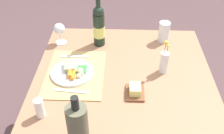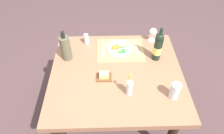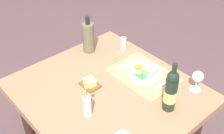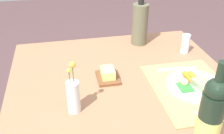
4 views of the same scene
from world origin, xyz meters
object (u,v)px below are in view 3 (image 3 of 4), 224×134
(knife, at_px, (127,64))
(butter_dish, at_px, (90,83))
(fork, at_px, (163,84))
(flower_vase, at_px, (87,105))
(wine_bottle, at_px, (171,91))
(dining_table, at_px, (108,100))
(cooler_bottle, at_px, (88,37))
(wine_glass, at_px, (198,77))
(dinner_plate, at_px, (144,72))
(salt_shaker, at_px, (123,44))

(knife, relative_size, butter_dish, 1.52)
(fork, relative_size, flower_vase, 0.84)
(flower_vase, xyz_separation_m, wine_bottle, (-0.28, -0.40, 0.06))
(dining_table, relative_size, flower_vase, 5.23)
(dining_table, height_order, cooler_bottle, cooler_bottle)
(flower_vase, distance_m, cooler_bottle, 0.69)
(fork, relative_size, butter_dish, 1.42)
(wine_bottle, bearing_deg, wine_glass, -91.51)
(dinner_plate, distance_m, butter_dish, 0.39)
(fork, distance_m, flower_vase, 0.56)
(dining_table, distance_m, wine_glass, 0.61)
(dinner_plate, bearing_deg, dining_table, 81.89)
(butter_dish, relative_size, salt_shaker, 1.22)
(cooler_bottle, bearing_deg, wine_bottle, 178.26)
(butter_dish, height_order, wine_glass, wine_glass)
(dining_table, xyz_separation_m, wine_bottle, (-0.37, -0.17, 0.23))
(butter_dish, distance_m, cooler_bottle, 0.44)
(fork, distance_m, butter_dish, 0.49)
(fork, height_order, wine_bottle, wine_bottle)
(fork, distance_m, wine_bottle, 0.26)
(knife, xyz_separation_m, wine_glass, (-0.49, -0.15, 0.09))
(fork, bearing_deg, cooler_bottle, 8.33)
(wine_bottle, bearing_deg, flower_vase, 54.76)
(wine_glass, distance_m, wine_bottle, 0.27)
(fork, xyz_separation_m, knife, (0.32, 0.03, 0.00))
(cooler_bottle, height_order, salt_shaker, cooler_bottle)
(flower_vase, height_order, wine_bottle, wine_bottle)
(dining_table, bearing_deg, knife, -68.72)
(butter_dish, bearing_deg, flower_vase, 138.92)
(dining_table, distance_m, salt_shaker, 0.52)
(dinner_plate, distance_m, wine_bottle, 0.37)
(dinner_plate, relative_size, wine_bottle, 0.75)
(flower_vase, distance_m, wine_glass, 0.73)
(wine_bottle, bearing_deg, dinner_plate, -22.09)
(dining_table, xyz_separation_m, knife, (0.11, -0.29, 0.10))
(wine_glass, relative_size, salt_shaker, 1.38)
(flower_vase, bearing_deg, wine_glass, -113.51)
(cooler_bottle, distance_m, wine_bottle, 0.82)
(dining_table, xyz_separation_m, wine_glass, (-0.38, -0.43, 0.19))
(knife, distance_m, cooler_bottle, 0.37)
(dining_table, distance_m, knife, 0.32)
(dining_table, xyz_separation_m, salt_shaker, (0.28, -0.41, 0.14))
(wine_bottle, bearing_deg, dining_table, 24.06)
(fork, distance_m, salt_shaker, 0.50)
(butter_dish, bearing_deg, dining_table, -150.05)
(butter_dish, bearing_deg, dinner_plate, -112.56)
(dining_table, bearing_deg, fork, -123.65)
(wine_bottle, bearing_deg, fork, -41.92)
(butter_dish, xyz_separation_m, salt_shaker, (0.18, -0.47, 0.03))
(knife, relative_size, cooler_bottle, 0.67)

